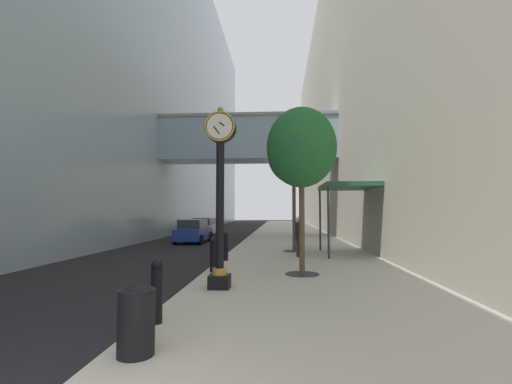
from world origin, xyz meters
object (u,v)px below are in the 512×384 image
trash_bin (136,317)px  pedestrian_walking (299,235)px  street_tree_near (301,148)px  car_white_mid (204,227)px  bollard_nearest (157,289)px  bollard_fourth (226,246)px  car_blue_near (193,231)px  street_tree_mid_near (294,154)px  bollard_third (213,254)px  street_clock (220,187)px

trash_bin → pedestrian_walking: size_ratio=0.58×
street_tree_near → car_white_mid: size_ratio=1.22×
bollard_nearest → bollard_fourth: bearing=90.0°
bollard_fourth → car_blue_near: 10.23m
trash_bin → car_white_mid: car_white_mid is taller
street_tree_mid_near → trash_bin: 14.15m
bollard_third → bollard_fourth: size_ratio=1.00×
street_clock → street_tree_near: bearing=43.9°
pedestrian_walking → car_blue_near: pedestrian_walking is taller
bollard_third → bollard_fourth: same height
bollard_fourth → car_white_mid: 16.84m
bollard_fourth → car_white_mid: car_white_mid is taller
bollard_third → trash_bin: size_ratio=1.11×
street_tree_near → pedestrian_walking: bearing=88.3°
street_tree_mid_near → car_blue_near: street_tree_mid_near is taller
bollard_fourth → car_white_mid: bearing=105.2°
trash_bin → bollard_fourth: bearing=91.3°
street_tree_near → trash_bin: bearing=-112.5°
street_clock → bollard_nearest: size_ratio=4.18×
bollard_fourth → car_white_mid: size_ratio=0.26×
car_blue_near → car_white_mid: size_ratio=0.95×
bollard_fourth → street_tree_near: 5.46m
bollard_third → car_blue_near: (-3.72, 12.25, 0.03)m
bollard_nearest → bollard_fourth: size_ratio=1.00×
bollard_fourth → pedestrian_walking: size_ratio=0.65×
bollard_nearest → bollard_third: size_ratio=1.00×
street_tree_mid_near → pedestrian_walking: bearing=-86.5°
bollard_nearest → bollard_fourth: (0.00, 8.16, 0.00)m
car_white_mid → bollard_fourth: bearing=-74.8°
street_clock → street_tree_near: (2.31, 2.22, 1.42)m
street_clock → bollard_third: (-0.65, 2.48, -2.07)m
car_blue_near → pedestrian_walking: bearing=-50.1°
pedestrian_walking → bollard_nearest: bearing=-107.9°
bollard_third → bollard_fourth: 2.72m
car_white_mid → street_tree_near: bearing=-69.0°
bollard_third → bollard_fourth: (0.00, 2.72, 0.00)m
bollard_fourth → pedestrian_walking: 3.40m
bollard_nearest → trash_bin: (0.21, -1.42, -0.07)m
street_tree_near → car_blue_near: (-6.68, 12.51, -3.46)m
street_tree_near → street_tree_mid_near: 6.61m
street_tree_mid_near → trash_bin: street_tree_mid_near is taller
pedestrian_walking → car_white_mid: pedestrian_walking is taller
pedestrian_walking → car_blue_near: bearing=129.9°
bollard_nearest → bollard_third: 5.44m
street_tree_mid_near → street_clock: bearing=-104.7°
street_clock → pedestrian_walking: 7.22m
bollard_third → car_white_mid: (-4.42, 18.97, 0.02)m
street_tree_near → car_blue_near: bearing=118.1°
street_clock → car_white_mid: street_clock is taller
bollard_fourth → car_blue_near: bearing=111.4°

